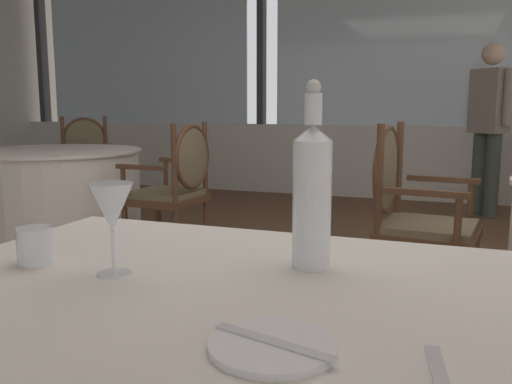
{
  "coord_description": "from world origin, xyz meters",
  "views": [
    {
      "loc": [
        0.58,
        -2.19,
        1.06
      ],
      "look_at": [
        0.17,
        -1.05,
        0.87
      ],
      "focal_mm": 37.7,
      "sensor_mm": 36.0,
      "label": 1
    }
  ],
  "objects_px": {
    "wine_glass": "(112,209)",
    "diner_person_0": "(489,119)",
    "water_tumbler": "(35,246)",
    "dining_chair_2_1": "(410,207)",
    "side_plate": "(272,346)",
    "dining_chair_1_2": "(177,182)",
    "water_bottle": "(312,192)",
    "dining_chair_1_0": "(83,159)"
  },
  "relations": [
    {
      "from": "diner_person_0",
      "to": "dining_chair_2_1",
      "type": "bearing_deg",
      "value": -140.81
    },
    {
      "from": "side_plate",
      "to": "water_tumbler",
      "type": "xyz_separation_m",
      "value": [
        -0.58,
        0.21,
        0.03
      ]
    },
    {
      "from": "dining_chair_1_2",
      "to": "side_plate",
      "type": "bearing_deg",
      "value": 124.34
    },
    {
      "from": "wine_glass",
      "to": "diner_person_0",
      "type": "distance_m",
      "value": 4.89
    },
    {
      "from": "side_plate",
      "to": "water_bottle",
      "type": "relative_size",
      "value": 0.47
    },
    {
      "from": "water_tumbler",
      "to": "dining_chair_1_2",
      "type": "height_order",
      "value": "dining_chair_1_2"
    },
    {
      "from": "side_plate",
      "to": "water_tumbler",
      "type": "distance_m",
      "value": 0.61
    },
    {
      "from": "water_tumbler",
      "to": "diner_person_0",
      "type": "height_order",
      "value": "diner_person_0"
    },
    {
      "from": "diner_person_0",
      "to": "water_tumbler",
      "type": "bearing_deg",
      "value": -144.15
    },
    {
      "from": "dining_chair_1_2",
      "to": "dining_chair_2_1",
      "type": "bearing_deg",
      "value": 166.36
    },
    {
      "from": "water_bottle",
      "to": "diner_person_0",
      "type": "height_order",
      "value": "diner_person_0"
    },
    {
      "from": "diner_person_0",
      "to": "water_bottle",
      "type": "bearing_deg",
      "value": -138.24
    },
    {
      "from": "side_plate",
      "to": "water_tumbler",
      "type": "height_order",
      "value": "water_tumbler"
    },
    {
      "from": "water_bottle",
      "to": "water_tumbler",
      "type": "xyz_separation_m",
      "value": [
        -0.53,
        -0.17,
        -0.11
      ]
    },
    {
      "from": "dining_chair_1_2",
      "to": "wine_glass",
      "type": "bearing_deg",
      "value": 119.38
    },
    {
      "from": "water_bottle",
      "to": "water_tumbler",
      "type": "height_order",
      "value": "water_bottle"
    },
    {
      "from": "wine_glass",
      "to": "dining_chair_1_0",
      "type": "distance_m",
      "value": 4.35
    },
    {
      "from": "water_bottle",
      "to": "diner_person_0",
      "type": "relative_size",
      "value": 0.22
    },
    {
      "from": "dining_chair_1_0",
      "to": "dining_chair_1_2",
      "type": "bearing_deg",
      "value": 30.02
    },
    {
      "from": "water_bottle",
      "to": "wine_glass",
      "type": "distance_m",
      "value": 0.38
    },
    {
      "from": "dining_chair_1_0",
      "to": "dining_chair_2_1",
      "type": "xyz_separation_m",
      "value": [
        3.12,
        -1.51,
        -0.0
      ]
    },
    {
      "from": "wine_glass",
      "to": "water_tumbler",
      "type": "relative_size",
      "value": 2.32
    },
    {
      "from": "dining_chair_1_2",
      "to": "diner_person_0",
      "type": "height_order",
      "value": "diner_person_0"
    },
    {
      "from": "dining_chair_1_0",
      "to": "diner_person_0",
      "type": "relative_size",
      "value": 0.59
    },
    {
      "from": "water_bottle",
      "to": "dining_chair_1_2",
      "type": "relative_size",
      "value": 0.38
    },
    {
      "from": "side_plate",
      "to": "water_bottle",
      "type": "distance_m",
      "value": 0.41
    },
    {
      "from": "side_plate",
      "to": "diner_person_0",
      "type": "xyz_separation_m",
      "value": [
        0.53,
        5.01,
        0.2
      ]
    },
    {
      "from": "dining_chair_2_1",
      "to": "diner_person_0",
      "type": "distance_m",
      "value": 2.99
    },
    {
      "from": "water_tumbler",
      "to": "diner_person_0",
      "type": "bearing_deg",
      "value": 77.0
    },
    {
      "from": "dining_chair_2_1",
      "to": "diner_person_0",
      "type": "xyz_separation_m",
      "value": [
        0.5,
        2.93,
        0.37
      ]
    },
    {
      "from": "wine_glass",
      "to": "dining_chair_2_1",
      "type": "distance_m",
      "value": 1.95
    },
    {
      "from": "water_tumbler",
      "to": "dining_chair_2_1",
      "type": "height_order",
      "value": "dining_chair_2_1"
    },
    {
      "from": "side_plate",
      "to": "diner_person_0",
      "type": "height_order",
      "value": "diner_person_0"
    },
    {
      "from": "water_tumbler",
      "to": "dining_chair_2_1",
      "type": "bearing_deg",
      "value": 71.95
    },
    {
      "from": "side_plate",
      "to": "dining_chair_2_1",
      "type": "distance_m",
      "value": 2.08
    },
    {
      "from": "side_plate",
      "to": "wine_glass",
      "type": "relative_size",
      "value": 0.98
    },
    {
      "from": "dining_chair_1_2",
      "to": "water_tumbler",
      "type": "bearing_deg",
      "value": 115.53
    },
    {
      "from": "wine_glass",
      "to": "dining_chair_1_2",
      "type": "bearing_deg",
      "value": 115.86
    },
    {
      "from": "water_bottle",
      "to": "dining_chair_1_2",
      "type": "xyz_separation_m",
      "value": [
        -1.48,
        2.18,
        -0.33
      ]
    },
    {
      "from": "dining_chair_1_2",
      "to": "water_bottle",
      "type": "bearing_deg",
      "value": 127.73
    },
    {
      "from": "dining_chair_2_1",
      "to": "dining_chair_1_0",
      "type": "bearing_deg",
      "value": 161.52
    },
    {
      "from": "wine_glass",
      "to": "diner_person_0",
      "type": "bearing_deg",
      "value": 79.22
    }
  ]
}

